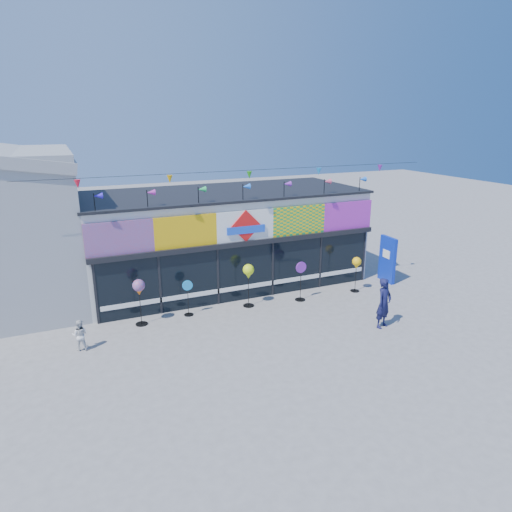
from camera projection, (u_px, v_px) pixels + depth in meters
ground at (284, 333)px, 15.81m from camera, size 80.00×80.00×0.00m
kite_shop at (224, 237)px, 20.42m from camera, size 16.00×5.70×5.31m
blue_sign at (387, 259)px, 20.56m from camera, size 0.21×1.05×2.08m
spinner_0 at (139, 289)px, 16.09m from camera, size 0.44×0.44×1.72m
spinner_1 at (188, 297)px, 17.06m from camera, size 0.39×0.35×1.39m
spinner_2 at (248, 273)px, 17.71m from camera, size 0.44×0.44×1.74m
spinner_3 at (301, 280)px, 18.45m from camera, size 0.46×0.42×1.64m
spinner_4 at (357, 264)px, 19.30m from camera, size 0.39×0.39×1.54m
adult_man at (384, 303)px, 16.04m from camera, size 0.77×0.63×1.82m
child at (80, 335)px, 14.55m from camera, size 0.56×0.43×1.03m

